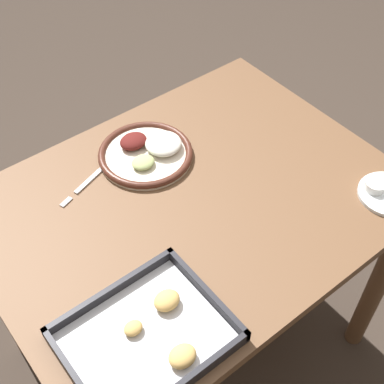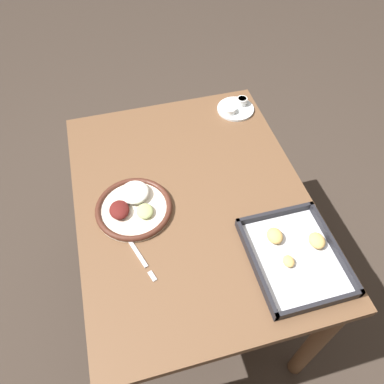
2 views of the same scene
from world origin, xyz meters
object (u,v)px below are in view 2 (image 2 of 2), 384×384
saucer_plate (235,108)px  baking_tray (295,254)px  fork (137,252)px  dinner_plate (133,206)px

saucer_plate → baking_tray: same height
fork → saucer_plate: saucer_plate is taller
fork → baking_tray: (0.14, 0.46, 0.01)m
dinner_plate → baking_tray: bearing=55.2°
fork → saucer_plate: size_ratio=1.28×
saucer_plate → fork: bearing=-42.5°
dinner_plate → saucer_plate: (-0.39, 0.50, -0.00)m
fork → saucer_plate: 0.76m
dinner_plate → saucer_plate: dinner_plate is taller
dinner_plate → fork: size_ratio=1.32×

